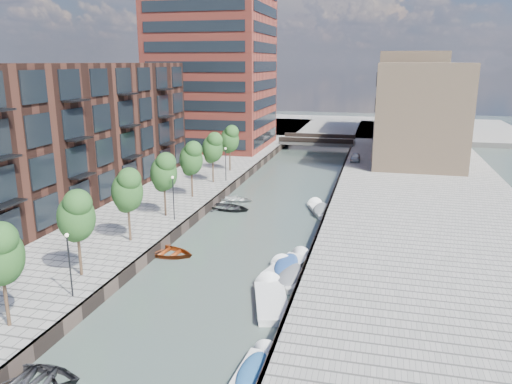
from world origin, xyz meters
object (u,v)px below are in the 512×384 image
at_px(bridge, 317,141).
at_px(car, 355,157).
at_px(tree_1, 76,214).
at_px(sloop_2, 166,255).
at_px(motorboat_3, 289,265).
at_px(tree_2, 127,189).
at_px(sloop_4, 229,210).
at_px(motorboat_2, 271,299).
at_px(motorboat_4, 320,210).
at_px(tree_5, 212,147).
at_px(sloop_1, 33,384).
at_px(motorboat_0, 255,371).
at_px(sloop_0, 23,382).
at_px(sloop_3, 235,201).
at_px(tree_0, 0,252).
at_px(tree_4, 191,157).
at_px(motorboat_1, 289,274).
at_px(tree_6, 230,138).
at_px(tree_3, 164,171).

xyz_separation_m(bridge, car, (7.50, -15.50, 0.19)).
distance_m(tree_1, sloop_2, 9.34).
bearing_deg(motorboat_3, car, 85.83).
distance_m(tree_1, tree_2, 7.00).
bearing_deg(sloop_4, tree_1, 178.95).
height_order(motorboat_2, motorboat_3, motorboat_2).
bearing_deg(motorboat_4, tree_5, 156.66).
xyz_separation_m(sloop_1, sloop_2, (-0.53, 17.04, 0.00)).
height_order(sloop_2, car, car).
distance_m(motorboat_0, motorboat_3, 13.60).
bearing_deg(sloop_0, sloop_3, 2.87).
xyz_separation_m(motorboat_0, motorboat_3, (-0.75, 13.57, 0.03)).
bearing_deg(car, motorboat_4, -95.69).
bearing_deg(sloop_1, sloop_4, -12.49).
relative_size(tree_1, sloop_3, 1.46).
relative_size(bridge, sloop_0, 3.05).
relative_size(sloop_2, motorboat_3, 0.86).
bearing_deg(tree_0, motorboat_0, 1.28).
bearing_deg(motorboat_3, motorboat_2, -92.08).
bearing_deg(motorboat_4, tree_4, -175.43).
bearing_deg(bridge, sloop_0, -94.35).
relative_size(tree_1, car, 1.73).
height_order(sloop_2, motorboat_0, motorboat_0).
xyz_separation_m(motorboat_3, motorboat_4, (0.51, 15.21, -0.01)).
height_order(tree_2, sloop_2, tree_2).
xyz_separation_m(tree_2, motorboat_1, (13.45, -1.80, -5.10)).
bearing_deg(tree_6, tree_3, -90.00).
height_order(tree_0, tree_5, same).
bearing_deg(tree_2, tree_6, 90.00).
xyz_separation_m(motorboat_0, car, (2.07, 52.19, 1.40)).
distance_m(tree_6, sloop_4, 16.10).
distance_m(sloop_2, sloop_4, 13.44).
bearing_deg(tree_5, sloop_0, -85.34).
xyz_separation_m(tree_1, sloop_2, (3.10, 7.04, -5.31)).
bearing_deg(motorboat_0, motorboat_2, 96.81).
relative_size(tree_2, tree_4, 1.00).
bearing_deg(bridge, tree_2, -98.95).
relative_size(sloop_0, sloop_3, 1.04).
bearing_deg(tree_2, motorboat_1, -7.64).
bearing_deg(motorboat_0, motorboat_4, 90.48).
height_order(motorboat_0, motorboat_3, motorboat_3).
bearing_deg(tree_1, motorboat_4, 58.21).
height_order(tree_3, motorboat_2, tree_3).
xyz_separation_m(tree_2, tree_5, (0.00, 21.00, 0.00)).
bearing_deg(car, sloop_1, -102.62).
xyz_separation_m(sloop_3, sloop_4, (0.29, -3.46, 0.00)).
relative_size(tree_0, motorboat_4, 1.11).
xyz_separation_m(tree_1, motorboat_0, (13.93, -6.69, -5.13)).
bearing_deg(tree_5, tree_1, -90.00).
bearing_deg(sloop_3, tree_2, 172.34).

